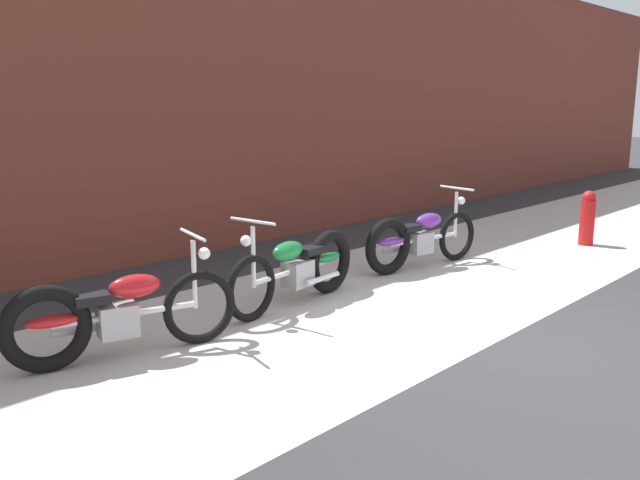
{
  "coord_description": "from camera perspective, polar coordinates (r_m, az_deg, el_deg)",
  "views": [
    {
      "loc": [
        -5.44,
        -2.76,
        2.14
      ],
      "look_at": [
        -0.5,
        1.86,
        0.75
      ],
      "focal_mm": 37.41,
      "sensor_mm": 36.0,
      "label": 1
    }
  ],
  "objects": [
    {
      "name": "ground_plane",
      "position": [
        6.46,
        15.42,
        -8.16
      ],
      "size": [
        80.0,
        80.0,
        0.0
      ],
      "primitive_type": "plane",
      "color": "#2D2D30"
    },
    {
      "name": "fire_hydrant",
      "position": [
        10.98,
        21.9,
        1.79
      ],
      "size": [
        0.22,
        0.22,
        0.84
      ],
      "color": "red",
      "rests_on": "ground"
    },
    {
      "name": "motorcycle_green",
      "position": [
        7.23,
        -1.51,
        -2.32
      ],
      "size": [
        2.01,
        0.58,
        1.03
      ],
      "rotation": [
        0.0,
        0.0,
        3.24
      ],
      "color": "black",
      "rests_on": "ground"
    },
    {
      "name": "motorcycle_purple",
      "position": [
        8.79,
        8.18,
        0.07
      ],
      "size": [
        2.0,
        0.66,
        1.03
      ],
      "rotation": [
        0.0,
        0.0,
        -0.16
      ],
      "color": "black",
      "rests_on": "ground"
    },
    {
      "name": "brick_building_wall",
      "position": [
        9.64,
        -12.9,
        12.99
      ],
      "size": [
        36.0,
        0.5,
        4.84
      ],
      "primitive_type": "cube",
      "color": "brown",
      "rests_on": "ground"
    },
    {
      "name": "motorcycle_red",
      "position": [
        5.89,
        -17.68,
        -6.16
      ],
      "size": [
        1.95,
        0.8,
        1.03
      ],
      "rotation": [
        0.0,
        0.0,
        -0.28
      ],
      "color": "black",
      "rests_on": "ground"
    },
    {
      "name": "sidewalk_slab",
      "position": [
        7.38,
        3.3,
        -5.24
      ],
      "size": [
        36.0,
        3.5,
        0.01
      ],
      "primitive_type": "cube",
      "color": "#B2ADA3",
      "rests_on": "ground"
    }
  ]
}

